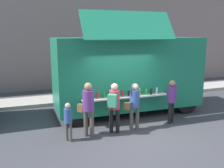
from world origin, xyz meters
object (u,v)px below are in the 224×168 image
(customer_mid_with_backpack, at_px, (114,103))
(customer_extra_browsing, at_px, (172,98))
(trash_bin, at_px, (183,83))
(customer_front_ordering, at_px, (134,102))
(food_truck_main, at_px, (127,72))
(customer_rear_waiting, at_px, (88,105))
(child_near_queue, at_px, (68,119))

(customer_mid_with_backpack, height_order, customer_extra_browsing, customer_mid_with_backpack)
(customer_extra_browsing, bearing_deg, trash_bin, -75.02)
(trash_bin, relative_size, customer_front_ordering, 0.57)
(customer_mid_with_backpack, bearing_deg, food_truck_main, 3.06)
(customer_mid_with_backpack, bearing_deg, customer_rear_waiting, 125.11)
(customer_rear_waiting, xyz_separation_m, customer_extra_browsing, (3.15, 0.18, -0.08))
(child_near_queue, bearing_deg, food_truck_main, -0.32)
(child_near_queue, bearing_deg, customer_mid_with_backpack, -33.31)
(customer_front_ordering, xyz_separation_m, customer_rear_waiting, (-1.61, -0.06, 0.09))
(customer_rear_waiting, bearing_deg, customer_front_ordering, -39.74)
(food_truck_main, relative_size, customer_front_ordering, 3.67)
(customer_rear_waiting, xyz_separation_m, child_near_queue, (-0.65, -0.12, -0.32))
(customer_mid_with_backpack, distance_m, customer_rear_waiting, 0.86)
(food_truck_main, height_order, customer_mid_with_backpack, food_truck_main)
(food_truck_main, height_order, child_near_queue, food_truck_main)
(food_truck_main, xyz_separation_m, customer_mid_with_backpack, (-1.33, -2.03, -0.65))
(customer_rear_waiting, bearing_deg, child_near_queue, 148.50)
(trash_bin, distance_m, customer_extra_browsing, 5.47)
(customer_extra_browsing, bearing_deg, customer_mid_with_backpack, 60.10)
(trash_bin, height_order, customer_front_ordering, customer_front_ordering)
(food_truck_main, relative_size, child_near_queue, 4.91)
(customer_front_ordering, distance_m, customer_mid_with_backpack, 0.76)
(customer_front_ordering, distance_m, customer_extra_browsing, 1.55)
(food_truck_main, height_order, customer_front_ordering, food_truck_main)
(customer_mid_with_backpack, distance_m, child_near_queue, 1.55)
(customer_front_ordering, xyz_separation_m, customer_mid_with_backpack, (-0.75, -0.08, 0.07))
(customer_front_ordering, relative_size, child_near_queue, 1.34)
(trash_bin, height_order, customer_rear_waiting, customer_rear_waiting)
(customer_front_ordering, xyz_separation_m, customer_extra_browsing, (1.54, 0.12, 0.00))
(trash_bin, xyz_separation_m, customer_mid_with_backpack, (-5.81, -4.35, 0.56))
(food_truck_main, xyz_separation_m, trash_bin, (4.47, 2.32, -1.21))
(food_truck_main, height_order, customer_rear_waiting, food_truck_main)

